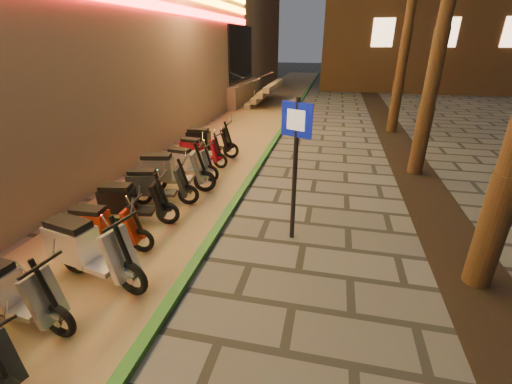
% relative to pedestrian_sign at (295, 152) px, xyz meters
% --- Properties ---
extents(ground, '(120.00, 120.00, 0.00)m').
position_rel_pedestrian_sign_xyz_m(ground, '(-0.58, -2.72, -1.72)').
color(ground, '#474442').
rests_on(ground, ground).
extents(parking_strip, '(3.40, 60.00, 0.01)m').
position_rel_pedestrian_sign_xyz_m(parking_strip, '(-3.18, 7.28, -1.72)').
color(parking_strip, '#8C7251').
rests_on(parking_strip, ground).
extents(green_curb, '(0.18, 60.00, 0.10)m').
position_rel_pedestrian_sign_xyz_m(green_curb, '(-1.48, 7.28, -1.67)').
color(green_curb, '#276626').
rests_on(green_curb, ground).
extents(planting_strip, '(1.20, 40.00, 0.02)m').
position_rel_pedestrian_sign_xyz_m(planting_strip, '(3.02, 2.28, -1.71)').
color(planting_strip, black).
rests_on(planting_strip, ground).
extents(pedestrian_sign, '(0.55, 0.27, 2.66)m').
position_rel_pedestrian_sign_xyz_m(pedestrian_sign, '(0.00, 0.00, 0.00)').
color(pedestrian_sign, black).
rests_on(pedestrian_sign, ground).
extents(scooter_5, '(1.65, 0.63, 1.16)m').
position_rel_pedestrian_sign_xyz_m(scooter_5, '(-3.35, -2.99, -1.22)').
color(scooter_5, black).
rests_on(scooter_5, ground).
extents(scooter_6, '(1.84, 0.83, 1.29)m').
position_rel_pedestrian_sign_xyz_m(scooter_6, '(-2.96, -1.96, -1.16)').
color(scooter_6, black).
rests_on(scooter_6, ground).
extents(scooter_7, '(1.51, 0.53, 1.06)m').
position_rel_pedestrian_sign_xyz_m(scooter_7, '(-3.27, -1.13, -1.26)').
color(scooter_7, black).
rests_on(scooter_7, ground).
extents(scooter_8, '(1.61, 0.69, 1.13)m').
position_rel_pedestrian_sign_xyz_m(scooter_8, '(-3.32, -0.17, -1.23)').
color(scooter_8, black).
rests_on(scooter_8, ground).
extents(scooter_9, '(1.60, 0.74, 1.12)m').
position_rel_pedestrian_sign_xyz_m(scooter_9, '(-3.26, 0.76, -1.24)').
color(scooter_9, black).
rests_on(scooter_9, ground).
extents(scooter_10, '(1.83, 0.83, 1.28)m').
position_rel_pedestrian_sign_xyz_m(scooter_10, '(-3.25, 1.53, -1.17)').
color(scooter_10, black).
rests_on(scooter_10, ground).
extents(scooter_11, '(1.51, 0.63, 1.06)m').
position_rel_pedestrian_sign_xyz_m(scooter_11, '(-3.20, 2.51, -1.26)').
color(scooter_11, black).
rests_on(scooter_11, ground).
extents(scooter_12, '(1.53, 0.62, 1.07)m').
position_rel_pedestrian_sign_xyz_m(scooter_12, '(-3.29, 3.55, -1.26)').
color(scooter_12, black).
rests_on(scooter_12, ground).
extents(scooter_13, '(1.70, 0.60, 1.20)m').
position_rel_pedestrian_sign_xyz_m(scooter_13, '(-3.34, 4.41, -1.20)').
color(scooter_13, black).
rests_on(scooter_13, ground).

